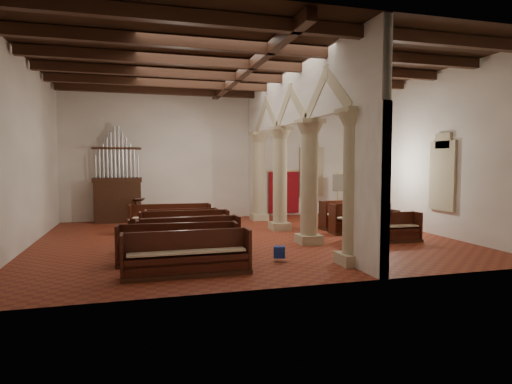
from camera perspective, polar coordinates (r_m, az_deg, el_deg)
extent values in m
plane|color=maroon|center=(15.19, -1.47, -6.19)|extent=(14.00, 14.00, 0.00)
plane|color=black|center=(15.31, -1.51, 16.49)|extent=(14.00, 14.00, 0.00)
cube|color=white|center=(20.83, -5.48, 4.84)|extent=(14.00, 0.02, 6.00)
cube|color=white|center=(9.25, 7.55, 5.90)|extent=(14.00, 0.02, 6.00)
cube|color=white|center=(14.91, -28.70, 4.71)|extent=(0.02, 12.00, 6.00)
cube|color=white|center=(17.97, 20.80, 4.74)|extent=(0.02, 12.00, 6.00)
cube|color=tan|center=(11.65, 12.76, -8.67)|extent=(0.75, 0.75, 0.30)
cylinder|color=tan|center=(11.40, 12.90, 0.19)|extent=(0.56, 0.56, 3.30)
cube|color=tan|center=(14.31, 7.05, -6.24)|extent=(0.75, 0.75, 0.30)
cylinder|color=tan|center=(14.11, 7.11, 0.97)|extent=(0.56, 0.56, 3.30)
cube|color=tan|center=(17.09, 3.19, -4.55)|extent=(0.75, 0.75, 0.30)
cylinder|color=tan|center=(16.91, 3.22, 1.50)|extent=(0.56, 0.56, 3.30)
cube|color=tan|center=(19.93, 0.44, -3.32)|extent=(0.75, 0.75, 0.30)
cylinder|color=tan|center=(19.78, 0.44, 1.86)|extent=(0.56, 0.56, 3.30)
cube|color=white|center=(15.66, 5.06, 12.61)|extent=(0.25, 11.90, 1.93)
cube|color=#327052|center=(16.78, 23.70, 2.00)|extent=(0.03, 1.00, 2.20)
cube|color=#327052|center=(20.04, 16.47, 2.44)|extent=(0.03, 1.00, 2.20)
cube|color=#327052|center=(22.23, 7.36, 2.71)|extent=(1.00, 0.03, 2.20)
cube|color=#391E12|center=(20.11, -17.92, -1.29)|extent=(2.00, 0.80, 1.80)
cube|color=#391E12|center=(20.05, -17.99, 1.55)|extent=(2.10, 0.85, 0.20)
cube|color=#3A2412|center=(19.52, -15.44, -3.92)|extent=(0.53, 0.53, 0.09)
cube|color=#3A2412|center=(19.47, -15.46, -2.59)|extent=(0.26, 0.26, 1.00)
cube|color=#3A2412|center=(19.34, -15.49, -1.01)|extent=(0.56, 0.50, 0.18)
cube|color=maroon|center=(21.68, 3.73, -0.07)|extent=(1.60, 0.06, 2.10)
cylinder|color=gold|center=(21.62, 3.77, 2.83)|extent=(1.80, 0.04, 0.04)
cone|color=#391E12|center=(20.81, 10.80, -3.33)|extent=(0.34, 0.34, 0.11)
cylinder|color=gold|center=(20.70, 10.84, -0.35)|extent=(0.04, 0.04, 2.29)
cylinder|color=gold|center=(20.65, 10.87, 2.56)|extent=(0.09, 0.67, 0.03)
cube|color=#171E51|center=(20.65, 10.88, 1.23)|extent=(0.52, 0.07, 0.81)
cube|color=navy|center=(11.72, 3.12, -7.99)|extent=(0.37, 0.33, 0.31)
cube|color=navy|center=(12.30, -2.13, -7.28)|extent=(0.37, 0.30, 0.37)
cube|color=#16339C|center=(14.23, -3.30, -5.91)|extent=(0.32, 0.27, 0.28)
cylinder|color=silver|center=(10.61, -8.01, -9.81)|extent=(0.92, 0.22, 0.09)
cylinder|color=silver|center=(11.83, -13.93, -8.46)|extent=(0.98, 0.29, 0.10)
cube|color=#391E12|center=(10.47, -9.12, -10.64)|extent=(3.04, 0.73, 0.10)
cube|color=#3C0F0C|center=(10.36, -9.11, -9.23)|extent=(2.89, 0.43, 0.45)
cube|color=#3C0F0C|center=(10.53, -9.26, -7.62)|extent=(2.88, 0.10, 0.95)
cube|color=#3C0F0C|center=(10.32, -17.45, -7.99)|extent=(0.08, 0.60, 0.95)
cube|color=#3C0F0C|center=(10.63, -1.14, -7.46)|extent=(0.08, 0.60, 0.95)
cube|color=beige|center=(10.30, -9.12, -7.87)|extent=(2.77, 0.39, 0.05)
cube|color=#391E12|center=(11.70, -10.30, -9.09)|extent=(3.19, 0.91, 0.10)
cube|color=#47150F|center=(11.59, -10.30, -7.81)|extent=(3.02, 0.60, 0.45)
cube|color=#47150F|center=(11.77, -10.42, -6.38)|extent=(3.00, 0.27, 0.96)
cube|color=#47150F|center=(11.59, -18.01, -6.68)|extent=(0.11, 0.61, 0.96)
cube|color=#47150F|center=(11.85, -2.86, -6.25)|extent=(0.11, 0.61, 0.96)
cube|color=beige|center=(11.55, -10.31, -6.58)|extent=(2.90, 0.55, 0.05)
cube|color=#391E12|center=(12.58, -8.88, -8.14)|extent=(2.98, 0.90, 0.10)
cube|color=#43140E|center=(12.47, -8.87, -6.90)|extent=(2.81, 0.58, 0.47)
cube|color=#43140E|center=(12.66, -9.00, -5.54)|extent=(2.79, 0.24, 0.99)
cube|color=#43140E|center=(12.42, -15.54, -5.82)|extent=(0.11, 0.63, 0.99)
cube|color=#43140E|center=(12.73, -2.47, -5.44)|extent=(0.11, 0.63, 0.99)
cube|color=beige|center=(12.43, -8.88, -5.72)|extent=(2.69, 0.53, 0.05)
cube|color=#391E12|center=(13.37, -10.17, -7.45)|extent=(3.05, 0.87, 0.10)
cube|color=#430E0E|center=(13.27, -10.17, -6.38)|extent=(2.88, 0.58, 0.43)
cube|color=#430E0E|center=(13.45, -10.27, -5.21)|extent=(2.86, 0.26, 0.91)
cube|color=#430E0E|center=(13.25, -16.59, -5.45)|extent=(0.11, 0.58, 0.91)
cube|color=#430E0E|center=(13.51, -3.95, -5.11)|extent=(0.11, 0.58, 0.91)
cube|color=beige|center=(13.23, -10.18, -5.36)|extent=(2.77, 0.53, 0.05)
cube|color=#391E12|center=(14.58, -9.47, -6.47)|extent=(2.96, 0.80, 0.10)
cube|color=#40100D|center=(14.48, -9.46, -5.43)|extent=(2.80, 0.49, 0.46)
cube|color=#40100D|center=(14.67, -9.57, -4.30)|extent=(2.79, 0.16, 0.96)
cube|color=#40100D|center=(14.44, -15.19, -4.52)|extent=(0.09, 0.61, 0.96)
cube|color=#40100D|center=(14.73, -3.92, -4.22)|extent=(0.09, 0.61, 0.96)
cube|color=beige|center=(14.44, -9.47, -4.43)|extent=(2.69, 0.45, 0.05)
cube|color=#391E12|center=(15.74, -9.84, -5.71)|extent=(2.58, 0.67, 0.10)
cube|color=#45110E|center=(15.65, -9.84, -4.80)|extent=(2.43, 0.38, 0.43)
cube|color=#45110E|center=(15.83, -9.93, -3.83)|extent=(2.43, 0.07, 0.90)
cube|color=#45110E|center=(15.61, -14.48, -4.01)|extent=(0.07, 0.57, 0.90)
cube|color=#45110E|center=(15.85, -5.34, -3.78)|extent=(0.07, 0.57, 0.90)
cube|color=beige|center=(15.62, -9.85, -3.94)|extent=(2.34, 0.35, 0.05)
cube|color=#391E12|center=(16.78, -11.30, -5.12)|extent=(3.09, 0.91, 0.10)
cube|color=#3D1B0D|center=(16.68, -11.30, -4.18)|extent=(2.92, 0.59, 0.46)
cube|color=#3D1B0D|center=(16.89, -11.37, -3.20)|extent=(2.90, 0.25, 0.98)
cube|color=#3D1B0D|center=(16.68, -16.45, -3.37)|extent=(0.11, 0.62, 0.98)
cube|color=#3D1B0D|center=(16.89, -6.27, -3.14)|extent=(0.11, 0.62, 0.98)
cube|color=beige|center=(16.65, -11.31, -3.30)|extent=(2.81, 0.54, 0.05)
cube|color=#391E12|center=(15.24, 17.73, -6.17)|extent=(1.95, 0.73, 0.09)
cube|color=#451C0E|center=(15.16, 17.85, -5.22)|extent=(1.79, 0.45, 0.43)
cube|color=#451C0E|center=(15.31, 17.42, -4.23)|extent=(1.78, 0.13, 0.90)
cube|color=#451C0E|center=(14.70, 14.69, -4.52)|extent=(0.09, 0.57, 0.90)
cube|color=#451C0E|center=(15.70, 20.58, -4.10)|extent=(0.09, 0.57, 0.90)
cube|color=beige|center=(15.13, 17.87, -4.34)|extent=(1.72, 0.40, 0.05)
cube|color=#391E12|center=(15.80, 15.45, -5.77)|extent=(1.85, 0.77, 0.09)
cube|color=#3F130D|center=(15.72, 15.55, -4.87)|extent=(1.68, 0.48, 0.42)
cube|color=#3F130D|center=(15.87, 15.17, -3.93)|extent=(1.66, 0.18, 0.89)
cube|color=#3F130D|center=(15.32, 12.65, -4.17)|extent=(0.10, 0.56, 0.89)
cube|color=#3F130D|center=(16.20, 18.09, -3.83)|extent=(0.10, 0.56, 0.89)
cube|color=beige|center=(15.69, 15.57, -4.03)|extent=(1.61, 0.44, 0.05)
cube|color=#391E12|center=(16.76, 13.64, -5.16)|extent=(2.27, 0.79, 0.11)
cube|color=#46160F|center=(16.67, 13.74, -4.19)|extent=(2.12, 0.47, 0.48)
cube|color=#46160F|center=(16.84, 13.35, -3.18)|extent=(2.11, 0.12, 1.01)
cube|color=#46160F|center=(16.19, 10.24, -3.42)|extent=(0.09, 0.64, 1.01)
cube|color=#46160F|center=(17.25, 16.82, -3.08)|extent=(0.09, 0.64, 1.01)
cube|color=beige|center=(16.63, 13.76, -3.28)|extent=(2.03, 0.42, 0.05)
cube|color=#391E12|center=(17.65, 11.78, -4.67)|extent=(2.04, 0.81, 0.11)
cube|color=#410F0D|center=(17.56, 11.88, -3.72)|extent=(1.88, 0.48, 0.49)
cube|color=#410F0D|center=(17.74, 11.52, -2.75)|extent=(1.87, 0.12, 1.03)
cube|color=#410F0D|center=(17.17, 8.88, -2.94)|extent=(0.09, 0.65, 1.03)
cube|color=#410F0D|center=(18.05, 14.53, -2.68)|extent=(0.09, 0.65, 1.03)
cube|color=beige|center=(17.52, 11.89, -2.84)|extent=(1.80, 0.44, 0.05)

